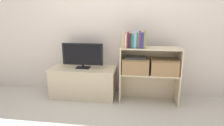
# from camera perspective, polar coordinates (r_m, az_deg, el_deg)

# --- Properties ---
(ground_plane) EXTENTS (16.00, 16.00, 0.00)m
(ground_plane) POSITION_cam_1_polar(r_m,az_deg,el_deg) (2.76, -0.46, -13.12)
(ground_plane) COLOR #BCB2A3
(wall_back) EXTENTS (10.00, 0.05, 2.40)m
(wall_back) POSITION_cam_1_polar(r_m,az_deg,el_deg) (2.93, 0.92, 12.93)
(wall_back) COLOR beige
(wall_back) RESTS_ON ground_plane
(tv_stand) EXTENTS (1.06, 0.47, 0.49)m
(tv_stand) POSITION_cam_1_polar(r_m,az_deg,el_deg) (2.96, -9.21, -6.14)
(tv_stand) COLOR #CCB793
(tv_stand) RESTS_ON ground_plane
(tv) EXTENTS (0.66, 0.14, 0.41)m
(tv) POSITION_cam_1_polar(r_m,az_deg,el_deg) (2.83, -9.59, 2.62)
(tv) COLOR black
(tv) RESTS_ON tv_stand
(bookshelf_lower_tier) EXTENTS (0.88, 0.31, 0.47)m
(bookshelf_lower_tier) POSITION_cam_1_polar(r_m,az_deg,el_deg) (2.82, 11.76, -6.21)
(bookshelf_lower_tier) COLOR #CCB793
(bookshelf_lower_tier) RESTS_ON ground_plane
(bookshelf_upper_tier) EXTENTS (0.88, 0.31, 0.39)m
(bookshelf_upper_tier) POSITION_cam_1_polar(r_m,az_deg,el_deg) (2.70, 12.22, 2.27)
(bookshelf_upper_tier) COLOR #CCB793
(bookshelf_upper_tier) RESTS_ON bookshelf_lower_tier
(book_tan) EXTENTS (0.04, 0.15, 0.21)m
(book_tan) POSITION_cam_1_polar(r_m,az_deg,el_deg) (2.55, 3.85, 7.41)
(book_tan) COLOR tan
(book_tan) RESTS_ON bookshelf_upper_tier
(book_ivory) EXTENTS (0.02, 0.14, 0.20)m
(book_ivory) POSITION_cam_1_polar(r_m,az_deg,el_deg) (2.55, 4.58, 7.23)
(book_ivory) COLOR silver
(book_ivory) RESTS_ON bookshelf_upper_tier
(book_maroon) EXTENTS (0.02, 0.14, 0.23)m
(book_maroon) POSITION_cam_1_polar(r_m,az_deg,el_deg) (2.55, 5.25, 7.55)
(book_maroon) COLOR maroon
(book_maroon) RESTS_ON bookshelf_upper_tier
(book_charcoal) EXTENTS (0.03, 0.16, 0.20)m
(book_charcoal) POSITION_cam_1_polar(r_m,az_deg,el_deg) (2.55, 5.96, 7.23)
(book_charcoal) COLOR #232328
(book_charcoal) RESTS_ON bookshelf_upper_tier
(book_teal) EXTENTS (0.03, 0.16, 0.19)m
(book_teal) POSITION_cam_1_polar(r_m,az_deg,el_deg) (2.55, 6.78, 7.08)
(book_teal) COLOR #1E7075
(book_teal) RESTS_ON bookshelf_upper_tier
(book_skyblue) EXTENTS (0.03, 0.15, 0.24)m
(book_skyblue) POSITION_cam_1_polar(r_m,az_deg,el_deg) (2.54, 7.52, 7.61)
(book_skyblue) COLOR #709ECC
(book_skyblue) RESTS_ON bookshelf_upper_tier
(book_forest) EXTENTS (0.02, 0.15, 0.21)m
(book_forest) POSITION_cam_1_polar(r_m,az_deg,el_deg) (2.54, 8.22, 7.30)
(book_forest) COLOR #286638
(book_forest) RESTS_ON bookshelf_upper_tier
(book_plum) EXTENTS (0.03, 0.13, 0.24)m
(book_plum) POSITION_cam_1_polar(r_m,az_deg,el_deg) (2.54, 9.01, 7.60)
(book_plum) COLOR #6B2D66
(book_plum) RESTS_ON bookshelf_upper_tier
(book_navy) EXTENTS (0.03, 0.15, 0.22)m
(book_navy) POSITION_cam_1_polar(r_m,az_deg,el_deg) (2.54, 9.81, 7.28)
(book_navy) COLOR navy
(book_navy) RESTS_ON bookshelf_upper_tier
(book_olive) EXTENTS (0.03, 0.15, 0.24)m
(book_olive) POSITION_cam_1_polar(r_m,az_deg,el_deg) (2.54, 10.58, 7.57)
(book_olive) COLOR olive
(book_olive) RESTS_ON bookshelf_upper_tier
(storage_basket_left) EXTENTS (0.40, 0.28, 0.23)m
(storage_basket_left) POSITION_cam_1_polar(r_m,az_deg,el_deg) (2.65, 7.66, -0.61)
(storage_basket_left) COLOR #937047
(storage_basket_left) RESTS_ON bookshelf_lower_tier
(storage_basket_right) EXTENTS (0.40, 0.28, 0.23)m
(storage_basket_right) POSITION_cam_1_polar(r_m,az_deg,el_deg) (2.68, 16.65, -0.90)
(storage_basket_right) COLOR #937047
(storage_basket_right) RESTS_ON bookshelf_lower_tier
(laptop) EXTENTS (0.30, 0.23, 0.02)m
(laptop) POSITION_cam_1_polar(r_m,az_deg,el_deg) (2.62, 7.74, 1.82)
(laptop) COLOR #2D2D33
(laptop) RESTS_ON storage_basket_left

